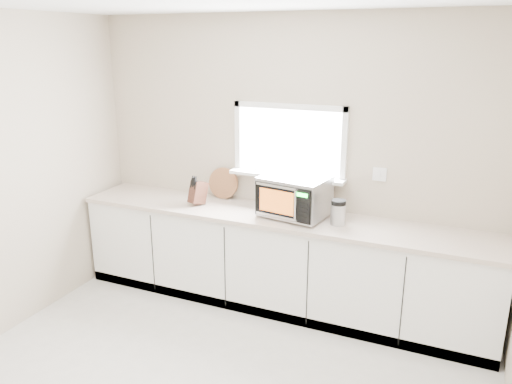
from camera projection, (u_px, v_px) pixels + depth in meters
The scene contains 7 objects.
back_wall at pixel (289, 160), 4.72m from camera, with size 4.00×0.17×2.70m.
cabinets at pixel (277, 262), 4.73m from camera, with size 3.92×0.60×0.88m, color white.
countertop at pixel (277, 217), 4.59m from camera, with size 3.92×0.64×0.04m, color beige.
microwave at pixel (294, 196), 4.48m from camera, with size 0.63×0.54×0.37m.
knife_block at pixel (198, 192), 4.82m from camera, with size 0.16×0.23×0.30m.
cutting_board at pixel (223, 183), 5.01m from camera, with size 0.32×0.32×0.02m, color #9A603B.
coffee_grinder at pixel (338, 212), 4.30m from camera, with size 0.15×0.15×0.23m.
Camera 1 is at (1.55, -2.35, 2.46)m, focal length 35.00 mm.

